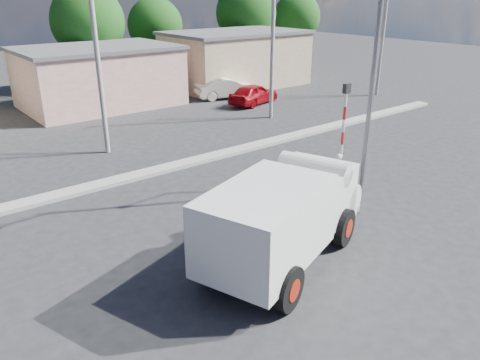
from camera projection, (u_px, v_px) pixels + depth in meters
ground_plane at (310, 229)px, 15.97m from camera, size 120.00×120.00×0.00m
median at (184, 163)px, 21.73m from camera, size 40.00×0.80×0.16m
truck at (287, 213)px, 13.68m from camera, size 7.04×4.42×2.74m
bicycle at (337, 184)px, 18.27m from camera, size 2.17×1.16×1.08m
cyclist at (337, 179)px, 18.20m from camera, size 0.47×0.61×1.49m
car_cream at (227, 88)px, 34.87m from camera, size 4.92×2.88×1.53m
car_red at (254, 94)px, 33.10m from camera, size 4.58×2.75×1.46m
traffic_pole at (343, 130)px, 17.92m from camera, size 0.28×0.18×4.36m
streetlight at (371, 66)px, 17.35m from camera, size 2.34×0.22×9.00m
building_row at (86, 76)px, 31.72m from camera, size 37.80×7.30×4.44m
tree_row at (126, 23)px, 39.05m from camera, size 51.24×7.43×8.42m
utility_poles at (193, 60)px, 24.99m from camera, size 35.40×0.24×8.00m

